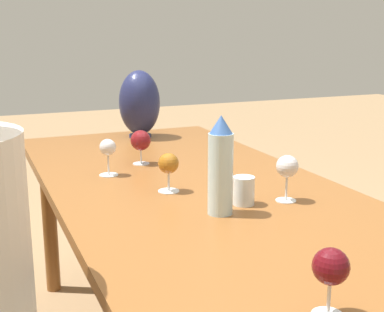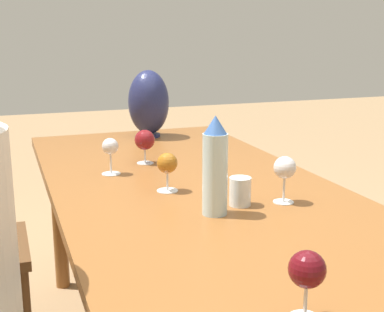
{
  "view_description": "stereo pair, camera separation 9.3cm",
  "coord_description": "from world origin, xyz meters",
  "px_view_note": "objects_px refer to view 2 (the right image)",
  "views": [
    {
      "loc": [
        -1.53,
        0.69,
        1.29
      ],
      "look_at": [
        0.1,
        0.0,
        0.87
      ],
      "focal_mm": 50.0,
      "sensor_mm": 36.0,
      "label": 1
    },
    {
      "loc": [
        -1.57,
        0.6,
        1.29
      ],
      "look_at": [
        0.1,
        0.0,
        0.87
      ],
      "focal_mm": 50.0,
      "sensor_mm": 36.0,
      "label": 2
    }
  ],
  "objects_px": {
    "vase": "(149,103)",
    "wine_glass_4": "(110,148)",
    "wine_glass_0": "(285,169)",
    "wine_glass_1": "(167,164)",
    "water_bottle": "(215,167)",
    "wine_glass_3": "(307,271)",
    "water_tumbler": "(240,191)",
    "wine_glass_2": "(145,140)"
  },
  "relations": [
    {
      "from": "wine_glass_2",
      "to": "wine_glass_1",
      "type": "bearing_deg",
      "value": 176.02
    },
    {
      "from": "vase",
      "to": "water_tumbler",
      "type": "bearing_deg",
      "value": 178.93
    },
    {
      "from": "vase",
      "to": "wine_glass_4",
      "type": "bearing_deg",
      "value": 153.27
    },
    {
      "from": "wine_glass_0",
      "to": "wine_glass_2",
      "type": "bearing_deg",
      "value": 23.85
    },
    {
      "from": "wine_glass_2",
      "to": "vase",
      "type": "bearing_deg",
      "value": -17.03
    },
    {
      "from": "water_tumbler",
      "to": "wine_glass_4",
      "type": "bearing_deg",
      "value": 31.5
    },
    {
      "from": "water_bottle",
      "to": "water_tumbler",
      "type": "xyz_separation_m",
      "value": [
        0.05,
        -0.1,
        -0.1
      ]
    },
    {
      "from": "wine_glass_0",
      "to": "wine_glass_1",
      "type": "distance_m",
      "value": 0.38
    },
    {
      "from": "water_tumbler",
      "to": "wine_glass_1",
      "type": "relative_size",
      "value": 0.67
    },
    {
      "from": "wine_glass_0",
      "to": "wine_glass_1",
      "type": "bearing_deg",
      "value": 52.16
    },
    {
      "from": "vase",
      "to": "wine_glass_3",
      "type": "distance_m",
      "value": 1.77
    },
    {
      "from": "water_tumbler",
      "to": "wine_glass_1",
      "type": "distance_m",
      "value": 0.27
    },
    {
      "from": "water_tumbler",
      "to": "wine_glass_2",
      "type": "distance_m",
      "value": 0.62
    },
    {
      "from": "vase",
      "to": "wine_glass_2",
      "type": "height_order",
      "value": "vase"
    },
    {
      "from": "wine_glass_2",
      "to": "wine_glass_4",
      "type": "bearing_deg",
      "value": 125.72
    },
    {
      "from": "water_bottle",
      "to": "wine_glass_3",
      "type": "height_order",
      "value": "water_bottle"
    },
    {
      "from": "water_bottle",
      "to": "wine_glass_3",
      "type": "relative_size",
      "value": 2.14
    },
    {
      "from": "wine_glass_0",
      "to": "wine_glass_3",
      "type": "relative_size",
      "value": 1.08
    },
    {
      "from": "wine_glass_1",
      "to": "wine_glass_3",
      "type": "relative_size",
      "value": 0.96
    },
    {
      "from": "water_tumbler",
      "to": "wine_glass_2",
      "type": "height_order",
      "value": "wine_glass_2"
    },
    {
      "from": "wine_glass_1",
      "to": "wine_glass_0",
      "type": "bearing_deg",
      "value": -127.84
    },
    {
      "from": "water_bottle",
      "to": "wine_glass_4",
      "type": "distance_m",
      "value": 0.57
    },
    {
      "from": "wine_glass_0",
      "to": "wine_glass_4",
      "type": "xyz_separation_m",
      "value": [
        0.51,
        0.44,
        -0.01
      ]
    },
    {
      "from": "water_tumbler",
      "to": "wine_glass_4",
      "type": "height_order",
      "value": "wine_glass_4"
    },
    {
      "from": "wine_glass_4",
      "to": "vase",
      "type": "bearing_deg",
      "value": -26.73
    },
    {
      "from": "wine_glass_1",
      "to": "wine_glass_4",
      "type": "distance_m",
      "value": 0.3
    },
    {
      "from": "wine_glass_4",
      "to": "water_tumbler",
      "type": "bearing_deg",
      "value": -148.5
    },
    {
      "from": "wine_glass_3",
      "to": "water_tumbler",
      "type": "bearing_deg",
      "value": -14.36
    },
    {
      "from": "wine_glass_0",
      "to": "wine_glass_2",
      "type": "relative_size",
      "value": 1.07
    },
    {
      "from": "water_tumbler",
      "to": "wine_glass_0",
      "type": "relative_size",
      "value": 0.6
    },
    {
      "from": "vase",
      "to": "wine_glass_0",
      "type": "xyz_separation_m",
      "value": [
        -1.14,
        -0.12,
        -0.06
      ]
    },
    {
      "from": "wine_glass_1",
      "to": "wine_glass_3",
      "type": "xyz_separation_m",
      "value": [
        -0.85,
        -0.0,
        0.01
      ]
    },
    {
      "from": "vase",
      "to": "wine_glass_0",
      "type": "bearing_deg",
      "value": -174.14
    },
    {
      "from": "wine_glass_4",
      "to": "wine_glass_1",
      "type": "bearing_deg",
      "value": -153.97
    },
    {
      "from": "water_bottle",
      "to": "wine_glass_2",
      "type": "relative_size",
      "value": 2.12
    },
    {
      "from": "water_tumbler",
      "to": "vase",
      "type": "xyz_separation_m",
      "value": [
        1.12,
        -0.02,
        0.13
      ]
    },
    {
      "from": "wine_glass_2",
      "to": "water_bottle",
      "type": "bearing_deg",
      "value": -176.87
    },
    {
      "from": "wine_glass_1",
      "to": "water_bottle",
      "type": "bearing_deg",
      "value": -166.5
    },
    {
      "from": "wine_glass_3",
      "to": "wine_glass_0",
      "type": "bearing_deg",
      "value": -26.03
    },
    {
      "from": "wine_glass_0",
      "to": "wine_glass_4",
      "type": "height_order",
      "value": "wine_glass_0"
    },
    {
      "from": "wine_glass_1",
      "to": "wine_glass_4",
      "type": "bearing_deg",
      "value": 26.03
    },
    {
      "from": "wine_glass_3",
      "to": "wine_glass_4",
      "type": "height_order",
      "value": "same"
    }
  ]
}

